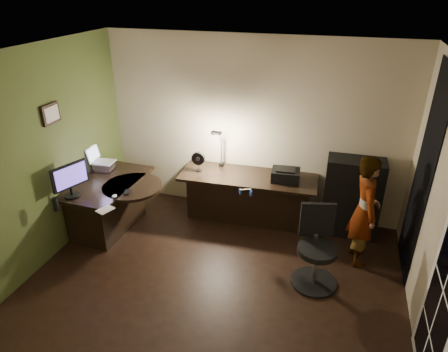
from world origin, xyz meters
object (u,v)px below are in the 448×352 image
(desk_right, at_px, (247,198))
(person, at_px, (365,211))
(monitor, at_px, (70,185))
(cabinet, at_px, (352,197))
(office_chair, at_px, (318,250))
(desk_left, at_px, (110,205))

(desk_right, height_order, person, person)
(desk_right, relative_size, monitor, 3.98)
(cabinet, relative_size, person, 0.78)
(monitor, distance_m, office_chair, 3.23)
(desk_right, distance_m, person, 1.75)
(desk_left, bearing_deg, monitor, -108.28)
(office_chair, bearing_deg, monitor, 169.56)
(person, bearing_deg, desk_left, 81.40)
(monitor, bearing_deg, person, 32.35)
(desk_left, bearing_deg, desk_right, 25.42)
(desk_left, distance_m, office_chair, 3.03)
(cabinet, xyz_separation_m, monitor, (-3.55, -1.42, 0.37))
(desk_right, bearing_deg, cabinet, 1.28)
(desk_right, bearing_deg, monitor, -150.28)
(desk_left, xyz_separation_m, office_chair, (3.01, -0.36, 0.11))
(desk_right, relative_size, office_chair, 2.01)
(cabinet, distance_m, person, 0.66)
(monitor, bearing_deg, office_chair, 23.01)
(desk_left, height_order, desk_right, desk_left)
(cabinet, xyz_separation_m, person, (0.14, -0.63, 0.16))
(desk_left, bearing_deg, person, 6.79)
(monitor, distance_m, person, 3.78)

